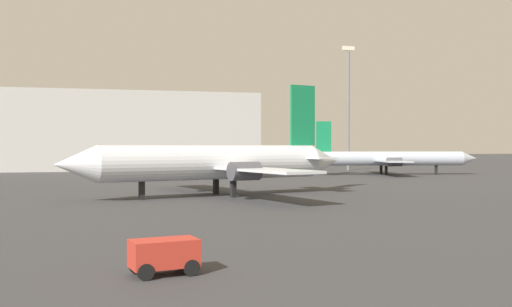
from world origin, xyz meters
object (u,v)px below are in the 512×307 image
Objects in this scene: airplane_on_taxiway at (217,162)px; airplane_distant at (389,158)px; baggage_cart at (164,254)px; light_mast_right at (348,102)px.

airplane_on_taxiway is 1.00× the size of airplane_distant.
airplane_on_taxiway is at bearing -124.80° from airplane_distant.
baggage_cart is 95.80m from light_mast_right.
light_mast_right is at bearing -140.15° from airplane_on_taxiway.
airplane_on_taxiway is 63.75m from light_mast_right.
airplane_distant reaches higher than baggage_cart.
airplane_on_taxiway is 11.02× the size of baggage_cart.
light_mast_right reaches higher than baggage_cart.
airplane_on_taxiway is at bearing -124.63° from light_mast_right.
light_mast_right reaches higher than airplane_on_taxiway.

